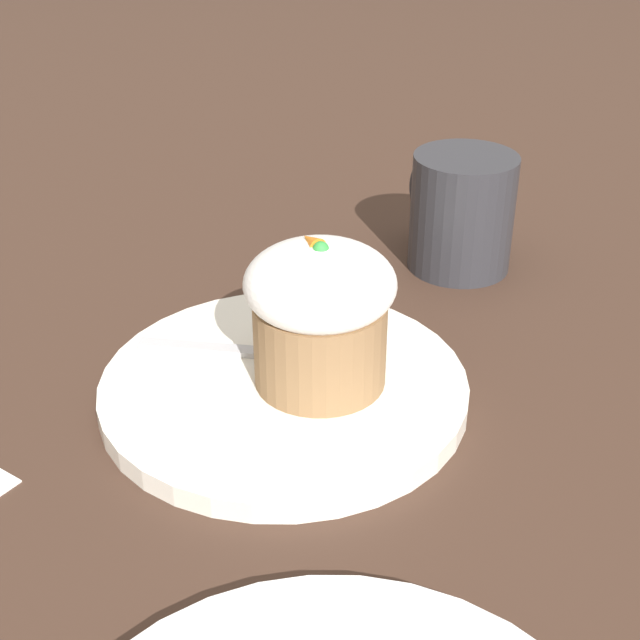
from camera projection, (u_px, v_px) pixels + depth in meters
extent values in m
plane|color=#3D281E|center=(284.00, 397.00, 0.57)|extent=(4.00, 4.00, 0.00)
cylinder|color=white|center=(284.00, 388.00, 0.56)|extent=(0.23, 0.23, 0.01)
cylinder|color=olive|center=(320.00, 342.00, 0.54)|extent=(0.08, 0.08, 0.06)
ellipsoid|color=white|center=(320.00, 283.00, 0.52)|extent=(0.09, 0.09, 0.05)
cone|color=orange|center=(313.00, 243.00, 0.52)|extent=(0.02, 0.01, 0.01)
sphere|color=green|center=(321.00, 249.00, 0.51)|extent=(0.01, 0.01, 0.01)
cube|color=#B7B7BC|center=(207.00, 348.00, 0.59)|extent=(0.06, 0.08, 0.00)
ellipsoid|color=#B7B7BC|center=(293.00, 353.00, 0.58)|extent=(0.04, 0.05, 0.01)
cylinder|color=#2D2D33|center=(462.00, 213.00, 0.70)|extent=(0.08, 0.08, 0.09)
torus|color=#2D2D33|center=(430.00, 193.00, 0.74)|extent=(0.05, 0.01, 0.05)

